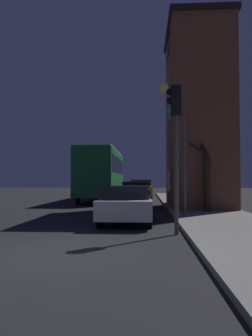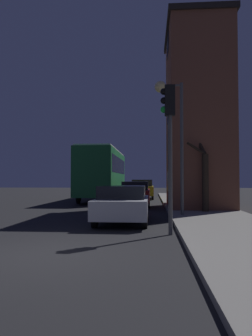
{
  "view_description": "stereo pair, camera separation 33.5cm",
  "coord_description": "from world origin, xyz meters",
  "px_view_note": "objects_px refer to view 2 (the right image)",
  "views": [
    {
      "loc": [
        2.12,
        -6.94,
        1.61
      ],
      "look_at": [
        0.87,
        13.7,
        2.36
      ],
      "focal_mm": 35.0,
      "sensor_mm": 36.0,
      "label": 1
    },
    {
      "loc": [
        2.45,
        -6.92,
        1.61
      ],
      "look_at": [
        0.87,
        13.7,
        2.36
      ],
      "focal_mm": 35.0,
      "sensor_mm": 36.0,
      "label": 2
    }
  ],
  "objects_px": {
    "bus": "(103,171)",
    "traffic_light": "(169,127)",
    "streetlamp": "(171,115)",
    "bare_tree": "(204,174)",
    "car_far_lane": "(142,189)",
    "car_near_lane": "(123,203)",
    "car_mid_lane": "(136,193)"
  },
  "relations": [
    {
      "from": "car_mid_lane",
      "to": "streetlamp",
      "type": "bearing_deg",
      "value": -73.11
    },
    {
      "from": "traffic_light",
      "to": "car_far_lane",
      "type": "bearing_deg",
      "value": 94.02
    },
    {
      "from": "bare_tree",
      "to": "car_near_lane",
      "type": "distance_m",
      "value": 4.99
    },
    {
      "from": "bare_tree",
      "to": "car_mid_lane",
      "type": "relative_size",
      "value": 0.92
    },
    {
      "from": "car_near_lane",
      "to": "traffic_light",
      "type": "bearing_deg",
      "value": -58.78
    },
    {
      "from": "bus",
      "to": "bare_tree",
      "type": "bearing_deg",
      "value": -57.16
    },
    {
      "from": "streetlamp",
      "to": "car_far_lane",
      "type": "distance_m",
      "value": 14.37
    },
    {
      "from": "bare_tree",
      "to": "car_near_lane",
      "type": "height_order",
      "value": "bare_tree"
    },
    {
      "from": "bare_tree",
      "to": "car_far_lane",
      "type": "height_order",
      "value": "bare_tree"
    },
    {
      "from": "bus",
      "to": "car_mid_lane",
      "type": "bearing_deg",
      "value": -62.96
    },
    {
      "from": "bare_tree",
      "to": "car_near_lane",
      "type": "relative_size",
      "value": 0.9
    },
    {
      "from": "streetlamp",
      "to": "car_far_lane",
      "type": "relative_size",
      "value": 1.28
    },
    {
      "from": "bare_tree",
      "to": "bus",
      "type": "bearing_deg",
      "value": 122.84
    },
    {
      "from": "bare_tree",
      "to": "car_mid_lane",
      "type": "distance_m",
      "value": 5.48
    },
    {
      "from": "bare_tree",
      "to": "car_near_lane",
      "type": "xyz_separation_m",
      "value": [
        -3.54,
        -3.33,
        -1.15
      ]
    },
    {
      "from": "bus",
      "to": "car_near_lane",
      "type": "distance_m",
      "value": 13.34
    },
    {
      "from": "car_mid_lane",
      "to": "bus",
      "type": "bearing_deg",
      "value": 117.04
    },
    {
      "from": "streetlamp",
      "to": "traffic_light",
      "type": "bearing_deg",
      "value": -94.06
    },
    {
      "from": "car_far_lane",
      "to": "traffic_light",
      "type": "bearing_deg",
      "value": -85.98
    },
    {
      "from": "traffic_light",
      "to": "bare_tree",
      "type": "xyz_separation_m",
      "value": [
        1.95,
        5.94,
        -1.28
      ]
    },
    {
      "from": "streetlamp",
      "to": "car_mid_lane",
      "type": "xyz_separation_m",
      "value": [
        -1.77,
        5.83,
        -3.57
      ]
    },
    {
      "from": "streetlamp",
      "to": "traffic_light",
      "type": "distance_m",
      "value": 4.44
    },
    {
      "from": "traffic_light",
      "to": "bus",
      "type": "xyz_separation_m",
      "value": [
        -4.27,
        15.58,
        -0.86
      ]
    },
    {
      "from": "streetlamp",
      "to": "bare_tree",
      "type": "relative_size",
      "value": 1.45
    },
    {
      "from": "bus",
      "to": "traffic_light",
      "type": "bearing_deg",
      "value": -74.68
    },
    {
      "from": "traffic_light",
      "to": "car_near_lane",
      "type": "bearing_deg",
      "value": 121.22
    },
    {
      "from": "streetlamp",
      "to": "car_near_lane",
      "type": "distance_m",
      "value": 4.42
    },
    {
      "from": "traffic_light",
      "to": "bus",
      "type": "bearing_deg",
      "value": 105.32
    },
    {
      "from": "car_mid_lane",
      "to": "traffic_light",
      "type": "bearing_deg",
      "value": -81.73
    },
    {
      "from": "streetlamp",
      "to": "bus",
      "type": "bearing_deg",
      "value": 112.0
    },
    {
      "from": "bare_tree",
      "to": "car_mid_lane",
      "type": "xyz_separation_m",
      "value": [
        -3.42,
        4.15,
        -1.08
      ]
    },
    {
      "from": "bus",
      "to": "car_far_lane",
      "type": "height_order",
      "value": "bus"
    }
  ]
}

